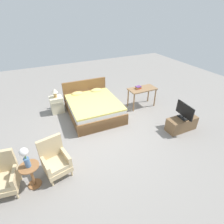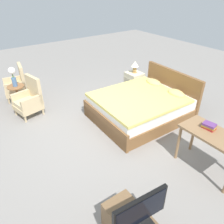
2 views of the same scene
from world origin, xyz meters
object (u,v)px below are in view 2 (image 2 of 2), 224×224
at_px(flower_vase, 13,75).
at_px(nightstand, 134,83).
at_px(bed, 142,106).
at_px(vanity_desk, 213,140).
at_px(tv_flatscreen, 140,212).
at_px(armchair_by_window_right, 29,100).
at_px(side_table, 17,94).
at_px(book_stack, 209,126).
at_px(table_lamp, 135,65).
at_px(armchair_by_window_left, 17,85).

xyz_separation_m(flower_vase, nightstand, (1.04, 2.92, -0.58)).
relative_size(bed, vanity_desk, 2.03).
bearing_deg(tv_flatscreen, vanity_desk, 98.98).
bearing_deg(armchair_by_window_right, vanity_desk, 27.54).
xyz_separation_m(side_table, book_stack, (3.90, 2.03, 0.42)).
bearing_deg(flower_vase, table_lamp, 70.33).
relative_size(armchair_by_window_left, tv_flatscreen, 1.35).
xyz_separation_m(table_lamp, tv_flatscreen, (3.30, -2.76, -0.14)).
bearing_deg(armchair_by_window_left, bed, 37.57).
distance_m(armchair_by_window_right, flower_vase, 0.73).
xyz_separation_m(bed, side_table, (-2.17, -2.20, 0.07)).
bearing_deg(table_lamp, flower_vase, -109.67).
relative_size(armchair_by_window_left, table_lamp, 2.79).
bearing_deg(tv_flatscreen, armchair_by_window_left, -179.69).
relative_size(armchair_by_window_right, vanity_desk, 0.88).
bearing_deg(vanity_desk, book_stack, 161.23).
bearing_deg(nightstand, bed, -32.60).
height_order(side_table, flower_vase, flower_vase).
xyz_separation_m(armchair_by_window_right, side_table, (-0.52, -0.13, -0.01)).
bearing_deg(nightstand, book_stack, -17.28).
xyz_separation_m(armchair_by_window_right, table_lamp, (0.53, 2.79, 0.43)).
relative_size(side_table, flower_vase, 1.22).
relative_size(armchair_by_window_right, table_lamp, 2.79).
xyz_separation_m(vanity_desk, book_stack, (-0.15, 0.05, 0.16)).
bearing_deg(table_lamp, book_stack, -17.29).
height_order(side_table, vanity_desk, vanity_desk).
height_order(armchair_by_window_right, book_stack, armchair_by_window_right).
distance_m(armchair_by_window_left, book_stack, 4.83).
distance_m(bed, table_lamp, 1.43).
bearing_deg(tv_flatscreen, table_lamp, 140.07).
xyz_separation_m(armchair_by_window_right, nightstand, (0.53, 2.79, -0.08)).
relative_size(armchair_by_window_left, side_table, 1.59).
relative_size(armchair_by_window_right, tv_flatscreen, 1.35).
height_order(side_table, book_stack, book_stack).
xyz_separation_m(nightstand, table_lamp, (0.00, 0.00, 0.51)).
bearing_deg(book_stack, vanity_desk, -18.77).
bearing_deg(armchair_by_window_right, bed, 51.35).
bearing_deg(book_stack, armchair_by_window_right, -150.76).
bearing_deg(vanity_desk, bed, 173.29).
bearing_deg(armchair_by_window_left, book_stack, 23.21).
height_order(flower_vase, vanity_desk, flower_vase).
distance_m(armchair_by_window_left, armchair_by_window_right, 1.03).
height_order(nightstand, table_lamp, table_lamp).
bearing_deg(table_lamp, nightstand, -90.00).
height_order(bed, armchair_by_window_right, bed).
bearing_deg(book_stack, tv_flatscreen, -76.81).
height_order(armchair_by_window_left, nightstand, armchair_by_window_left).
xyz_separation_m(side_table, flower_vase, (0.00, -0.00, 0.51)).
height_order(bed, nightstand, bed).
height_order(armchair_by_window_left, book_stack, armchair_by_window_left).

